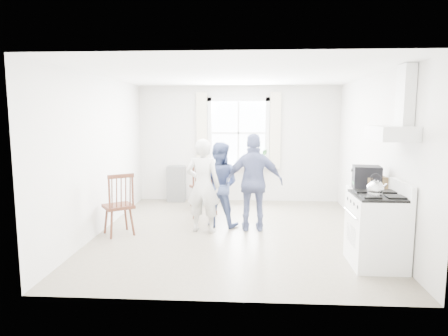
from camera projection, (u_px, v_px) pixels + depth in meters
The scene contains 16 objects.
room_shell at pixel (235, 156), 6.54m from camera, with size 4.62×5.12×2.64m.
window_assembly at pixel (238, 137), 8.94m from camera, with size 1.88×0.24×1.70m.
range_hood at pixel (396, 120), 5.00m from camera, with size 0.45×0.76×0.94m.
shelf_unit at pixel (176, 184), 9.05m from camera, with size 0.40×0.30×0.80m, color slate.
gas_stove at pixel (377, 230), 5.20m from camera, with size 0.68×0.76×1.12m.
kettle at pixel (375, 189), 5.02m from camera, with size 0.21×0.21×0.29m.
low_cabinet at pixel (367, 218), 5.90m from camera, with size 0.50×0.55×0.90m, color silver.
stereo_stack at pixel (367, 177), 5.77m from camera, with size 0.42×0.38×0.34m.
cardboard_box at pixel (375, 183), 5.72m from camera, with size 0.30×0.21×0.19m, color olive.
windsor_chair_a at pixel (203, 180), 8.37m from camera, with size 0.55×0.54×0.97m.
windsor_chair_b at pixel (204, 185), 7.52m from camera, with size 0.47×0.46×1.06m.
windsor_chair_c at pixel (120, 198), 6.43m from camera, with size 0.60×0.60×1.04m.
person_left at pixel (203, 186), 6.66m from camera, with size 0.58×0.58×1.58m, color silver.
person_mid at pixel (219, 184), 7.02m from camera, with size 0.73×0.73×1.49m, color #44537F.
person_right at pixel (254, 183), 6.74m from camera, with size 0.97×0.97×1.65m, color navy.
potted_plant at pixel (263, 157), 8.88m from camera, with size 0.19×0.19×0.35m, color #306C33.
Camera 1 is at (0.22, -6.51, 1.99)m, focal length 32.00 mm.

